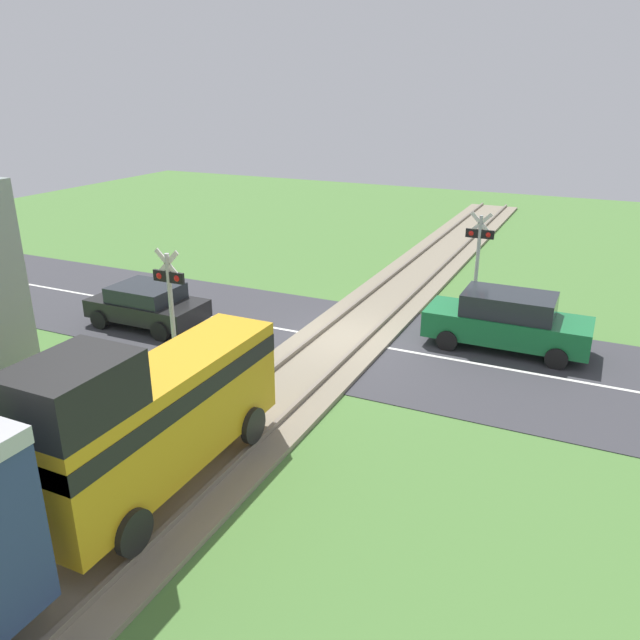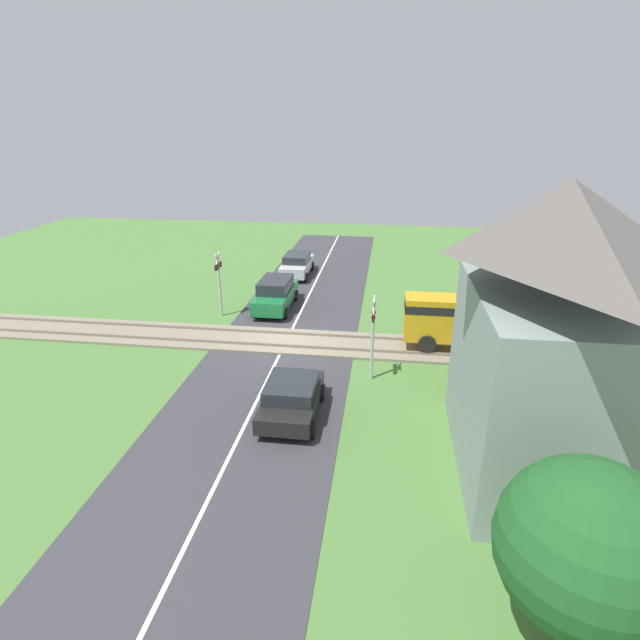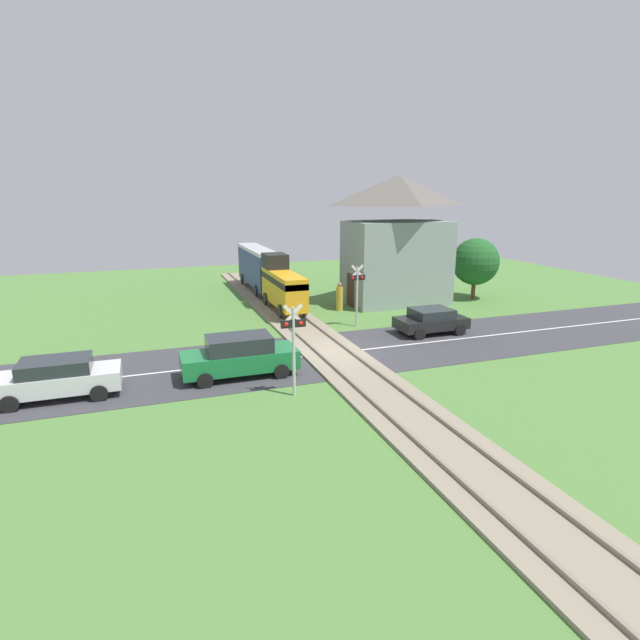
% 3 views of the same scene
% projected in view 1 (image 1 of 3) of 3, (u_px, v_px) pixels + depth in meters
% --- Properties ---
extents(ground_plane, '(60.00, 60.00, 0.00)m').
position_uv_depth(ground_plane, '(343.00, 341.00, 18.58)').
color(ground_plane, '#4C7A38').
extents(road_surface, '(48.00, 6.40, 0.02)m').
position_uv_depth(road_surface, '(343.00, 340.00, 18.58)').
color(road_surface, '#38383D').
rests_on(road_surface, ground_plane).
extents(track_bed, '(2.80, 48.00, 0.24)m').
position_uv_depth(track_bed, '(343.00, 338.00, 18.56)').
color(track_bed, gray).
rests_on(track_bed, ground_plane).
extents(car_near_crossing, '(4.55, 1.86, 1.67)m').
position_uv_depth(car_near_crossing, '(507.00, 321.00, 17.72)').
color(car_near_crossing, '#197038').
rests_on(car_near_crossing, ground_plane).
extents(car_far_side, '(3.63, 1.97, 1.32)m').
position_uv_depth(car_far_side, '(147.00, 304.00, 19.53)').
color(car_far_side, black).
rests_on(car_far_side, ground_plane).
extents(crossing_signal_west_approach, '(0.90, 0.18, 3.40)m').
position_uv_depth(crossing_signal_west_approach, '(478.00, 250.00, 20.06)').
color(crossing_signal_west_approach, '#B7B7B7').
rests_on(crossing_signal_west_approach, ground_plane).
extents(crossing_signal_east_approach, '(0.90, 0.18, 3.40)m').
position_uv_depth(crossing_signal_east_approach, '(171.00, 297.00, 15.59)').
color(crossing_signal_east_approach, '#B7B7B7').
rests_on(crossing_signal_east_approach, ground_plane).
extents(pedestrian_by_station, '(0.44, 0.44, 1.76)m').
position_uv_depth(pedestrian_by_station, '(42.00, 408.00, 13.04)').
color(pedestrian_by_station, gold).
rests_on(pedestrian_by_station, ground_plane).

